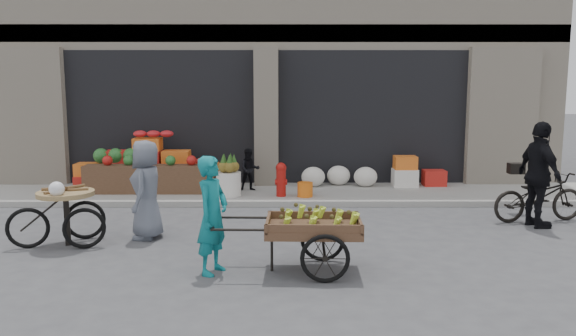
{
  "coord_description": "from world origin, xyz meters",
  "views": [
    {
      "loc": [
        0.46,
        -7.96,
        2.41
      ],
      "look_at": [
        0.49,
        0.95,
        1.1
      ],
      "focal_mm": 35.0,
      "sensor_mm": 36.0,
      "label": 1
    }
  ],
  "objects_px": {
    "seated_person": "(249,170)",
    "fire_hydrant": "(281,178)",
    "vendor_grey": "(146,190)",
    "cyclist": "(539,175)",
    "vendor_woman": "(212,215)",
    "pineapple_bin": "(229,184)",
    "banana_cart": "(310,224)",
    "tricycle_cart": "(66,209)",
    "bicycle": "(539,197)",
    "orange_bucket": "(305,190)"
  },
  "relations": [
    {
      "from": "fire_hydrant",
      "to": "cyclist",
      "type": "height_order",
      "value": "cyclist"
    },
    {
      "from": "tricycle_cart",
      "to": "seated_person",
      "type": "bearing_deg",
      "value": 38.64
    },
    {
      "from": "seated_person",
      "to": "tricycle_cart",
      "type": "bearing_deg",
      "value": -133.25
    },
    {
      "from": "pineapple_bin",
      "to": "banana_cart",
      "type": "bearing_deg",
      "value": -71.34
    },
    {
      "from": "banana_cart",
      "to": "cyclist",
      "type": "bearing_deg",
      "value": 31.82
    },
    {
      "from": "vendor_woman",
      "to": "bicycle",
      "type": "xyz_separation_m",
      "value": [
        5.45,
        2.78,
        -0.32
      ]
    },
    {
      "from": "tricycle_cart",
      "to": "bicycle",
      "type": "xyz_separation_m",
      "value": [
        7.84,
        1.49,
        -0.11
      ]
    },
    {
      "from": "fire_hydrant",
      "to": "banana_cart",
      "type": "xyz_separation_m",
      "value": [
        0.41,
        -4.44,
        0.13
      ]
    },
    {
      "from": "bicycle",
      "to": "seated_person",
      "type": "bearing_deg",
      "value": 56.23
    },
    {
      "from": "orange_bucket",
      "to": "seated_person",
      "type": "distance_m",
      "value": 1.42
    },
    {
      "from": "vendor_grey",
      "to": "cyclist",
      "type": "height_order",
      "value": "cyclist"
    },
    {
      "from": "pineapple_bin",
      "to": "seated_person",
      "type": "distance_m",
      "value": 0.75
    },
    {
      "from": "fire_hydrant",
      "to": "vendor_woman",
      "type": "height_order",
      "value": "vendor_woman"
    },
    {
      "from": "seated_person",
      "to": "fire_hydrant",
      "type": "bearing_deg",
      "value": -52.88
    },
    {
      "from": "tricycle_cart",
      "to": "cyclist",
      "type": "relative_size",
      "value": 0.8
    },
    {
      "from": "pineapple_bin",
      "to": "seated_person",
      "type": "relative_size",
      "value": 0.56
    },
    {
      "from": "vendor_woman",
      "to": "cyclist",
      "type": "bearing_deg",
      "value": -43.55
    },
    {
      "from": "pineapple_bin",
      "to": "banana_cart",
      "type": "relative_size",
      "value": 0.25
    },
    {
      "from": "orange_bucket",
      "to": "pineapple_bin",
      "type": "bearing_deg",
      "value": 176.42
    },
    {
      "from": "vendor_grey",
      "to": "cyclist",
      "type": "bearing_deg",
      "value": 98.11
    },
    {
      "from": "fire_hydrant",
      "to": "banana_cart",
      "type": "distance_m",
      "value": 4.46
    },
    {
      "from": "fire_hydrant",
      "to": "orange_bucket",
      "type": "distance_m",
      "value": 0.55
    },
    {
      "from": "fire_hydrant",
      "to": "cyclist",
      "type": "relative_size",
      "value": 0.39
    },
    {
      "from": "pineapple_bin",
      "to": "tricycle_cart",
      "type": "relative_size",
      "value": 0.36
    },
    {
      "from": "pineapple_bin",
      "to": "orange_bucket",
      "type": "relative_size",
      "value": 1.62
    },
    {
      "from": "vendor_woman",
      "to": "fire_hydrant",
      "type": "bearing_deg",
      "value": 11.53
    },
    {
      "from": "tricycle_cart",
      "to": "vendor_grey",
      "type": "xyz_separation_m",
      "value": [
        1.13,
        0.4,
        0.22
      ]
    },
    {
      "from": "orange_bucket",
      "to": "tricycle_cart",
      "type": "distance_m",
      "value": 4.9
    },
    {
      "from": "vendor_grey",
      "to": "vendor_woman",
      "type": "bearing_deg",
      "value": 38.87
    },
    {
      "from": "fire_hydrant",
      "to": "bicycle",
      "type": "xyz_separation_m",
      "value": [
        4.61,
        -1.71,
        -0.05
      ]
    },
    {
      "from": "vendor_woman",
      "to": "pineapple_bin",
      "type": "bearing_deg",
      "value": 25.41
    },
    {
      "from": "bicycle",
      "to": "cyclist",
      "type": "bearing_deg",
      "value": 143.65
    },
    {
      "from": "fire_hydrant",
      "to": "bicycle",
      "type": "bearing_deg",
      "value": -20.38
    },
    {
      "from": "tricycle_cart",
      "to": "orange_bucket",
      "type": "bearing_deg",
      "value": 22.15
    },
    {
      "from": "banana_cart",
      "to": "vendor_grey",
      "type": "height_order",
      "value": "vendor_grey"
    },
    {
      "from": "vendor_grey",
      "to": "seated_person",
      "type": "bearing_deg",
      "value": 159.99
    },
    {
      "from": "bicycle",
      "to": "fire_hydrant",
      "type": "bearing_deg",
      "value": 59.83
    },
    {
      "from": "orange_bucket",
      "to": "seated_person",
      "type": "bearing_deg",
      "value": 149.74
    },
    {
      "from": "seated_person",
      "to": "vendor_woman",
      "type": "distance_m",
      "value": 5.14
    },
    {
      "from": "vendor_grey",
      "to": "bicycle",
      "type": "xyz_separation_m",
      "value": [
        6.71,
        1.09,
        -0.33
      ]
    },
    {
      "from": "vendor_woman",
      "to": "vendor_grey",
      "type": "bearing_deg",
      "value": 58.95
    },
    {
      "from": "fire_hydrant",
      "to": "orange_bucket",
      "type": "relative_size",
      "value": 2.22
    },
    {
      "from": "seated_person",
      "to": "vendor_grey",
      "type": "height_order",
      "value": "vendor_grey"
    },
    {
      "from": "orange_bucket",
      "to": "vendor_grey",
      "type": "relative_size",
      "value": 0.2
    },
    {
      "from": "pineapple_bin",
      "to": "bicycle",
      "type": "xyz_separation_m",
      "value": [
        5.71,
        -1.76,
        0.08
      ]
    },
    {
      "from": "pineapple_bin",
      "to": "vendor_grey",
      "type": "distance_m",
      "value": 3.05
    },
    {
      "from": "cyclist",
      "to": "fire_hydrant",
      "type": "bearing_deg",
      "value": 54.62
    },
    {
      "from": "fire_hydrant",
      "to": "bicycle",
      "type": "distance_m",
      "value": 4.92
    },
    {
      "from": "pineapple_bin",
      "to": "orange_bucket",
      "type": "height_order",
      "value": "pineapple_bin"
    },
    {
      "from": "vendor_woman",
      "to": "vendor_grey",
      "type": "distance_m",
      "value": 2.1
    }
  ]
}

